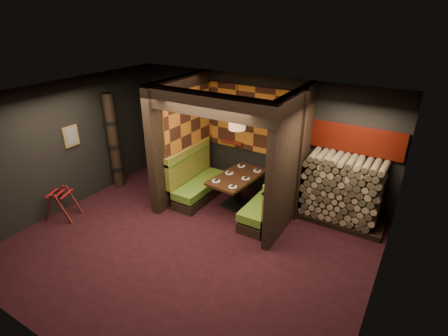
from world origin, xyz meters
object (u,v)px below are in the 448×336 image
firewood_stack (345,192)px  totem_column (114,142)px  dining_table (237,185)px  luggage_rack (61,203)px  pendant_lamp (237,119)px  booth_bench_right (270,204)px  booth_bench_left (197,182)px

firewood_stack → totem_column: bearing=-166.8°
dining_table → totem_column: size_ratio=0.62×
dining_table → luggage_rack: dining_table is taller
pendant_lamp → luggage_rack: (-3.00, -2.37, -1.74)m
totem_column → firewood_stack: bearing=13.2°
booth_bench_right → dining_table: booth_bench_right is taller
booth_bench_left → luggage_rack: booth_bench_left is taller
luggage_rack → totem_column: 1.89m
booth_bench_left → dining_table: (0.99, 0.17, 0.12)m
booth_bench_right → pendant_lamp: (-0.90, 0.12, 1.69)m
dining_table → luggage_rack: 3.86m
luggage_rack → totem_column: totem_column is taller
booth_bench_right → firewood_stack: firewood_stack is taller
totem_column → booth_bench_left: bearing=14.8°
dining_table → pendant_lamp: (0.00, -0.05, 1.57)m
pendant_lamp → totem_column: (-3.08, -0.67, -0.91)m
dining_table → firewood_stack: firewood_stack is taller
pendant_lamp → totem_column: bearing=-167.7°
booth_bench_left → dining_table: 1.02m
luggage_rack → dining_table: bearing=38.9°
booth_bench_left → firewood_stack: size_ratio=0.92×
booth_bench_left → firewood_stack: 3.34m
booth_bench_left → firewood_stack: bearing=12.2°
firewood_stack → booth_bench_right: bearing=-152.7°
booth_bench_right → pendant_lamp: 1.92m
luggage_rack → booth_bench_right: bearing=30.0°
booth_bench_left → firewood_stack: firewood_stack is taller
booth_bench_left → booth_bench_right: bearing=0.0°
dining_table → totem_column: (-3.08, -0.72, 0.67)m
dining_table → luggage_rack: size_ratio=1.91×
booth_bench_right → totem_column: 4.10m
pendant_lamp → luggage_rack: 4.20m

